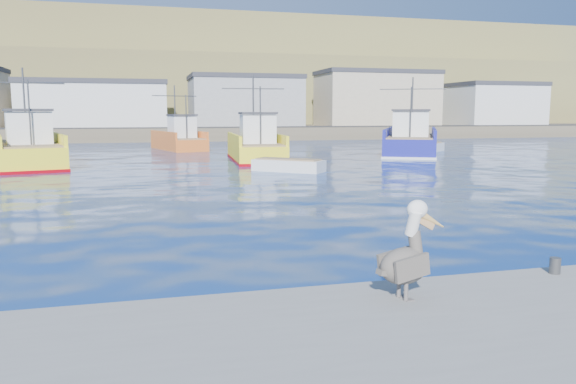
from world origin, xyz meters
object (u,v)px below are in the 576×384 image
at_px(trawler_yellow_a, 29,150).
at_px(skiff_mid, 288,166).
at_px(trawler_yellow_b, 256,147).
at_px(boat_orange, 179,139).
at_px(skiff_far, 428,148).
at_px(trawler_blue, 411,142).
at_px(pelican, 407,257).

distance_m(trawler_yellow_a, skiff_mid, 17.36).
distance_m(trawler_yellow_b, boat_orange, 14.59).
xyz_separation_m(trawler_yellow_b, boat_orange, (-4.58, 13.85, 0.07)).
bearing_deg(trawler_yellow_a, trawler_yellow_b, 1.67).
bearing_deg(skiff_far, trawler_yellow_a, -169.54).
relative_size(trawler_yellow_b, boat_orange, 1.14).
distance_m(trawler_yellow_b, trawler_blue, 14.10).
bearing_deg(trawler_yellow_a, pelican, -70.73).
bearing_deg(trawler_yellow_a, trawler_blue, 6.37).
distance_m(trawler_yellow_a, skiff_far, 32.70).
xyz_separation_m(trawler_yellow_b, skiff_far, (16.93, 5.49, -0.64)).
height_order(trawler_yellow_a, skiff_far, trawler_yellow_a).
relative_size(trawler_blue, pelican, 7.68).
height_order(trawler_yellow_b, pelican, trawler_yellow_b).
bearing_deg(trawler_yellow_b, trawler_yellow_a, -178.33).
height_order(trawler_yellow_a, trawler_blue, trawler_blue).
distance_m(trawler_yellow_b, skiff_mid, 8.10).
xyz_separation_m(skiff_mid, pelican, (-4.42, -24.27, 0.88)).
bearing_deg(skiff_mid, trawler_yellow_a, 153.91).
xyz_separation_m(trawler_blue, skiff_mid, (-13.46, -10.87, -0.76)).
distance_m(trawler_yellow_a, boat_orange, 17.82).
relative_size(trawler_yellow_b, pelican, 6.29).
bearing_deg(skiff_far, boat_orange, 158.76).
xyz_separation_m(trawler_yellow_a, trawler_blue, (29.03, 3.24, 0.02)).
bearing_deg(trawler_blue, trawler_yellow_b, -168.55).
height_order(trawler_yellow_b, skiff_mid, trawler_yellow_b).
distance_m(trawler_blue, pelican, 39.42).
bearing_deg(skiff_mid, boat_orange, 102.68).
relative_size(trawler_blue, boat_orange, 1.39).
distance_m(trawler_yellow_a, pelican, 33.79).
bearing_deg(skiff_mid, skiff_far, 39.28).
bearing_deg(pelican, skiff_mid, 79.67).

